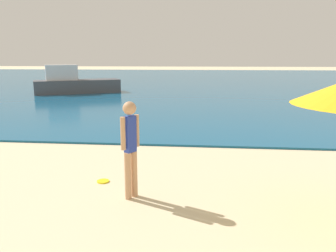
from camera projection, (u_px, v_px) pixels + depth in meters
The scene contains 4 objects.
water at pixel (195, 79), 38.38m from camera, with size 160.00×60.00×0.06m, color #14567F.
person_standing at pixel (130, 144), 5.63m from camera, with size 0.27×0.34×1.72m.
frisbee at pixel (103, 181), 6.56m from camera, with size 0.25×0.25×0.03m, color yellow.
boat_near at pixel (74, 83), 22.60m from camera, with size 5.89×4.22×1.93m.
Camera 1 is at (0.63, 2.17, 2.44)m, focal length 34.90 mm.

